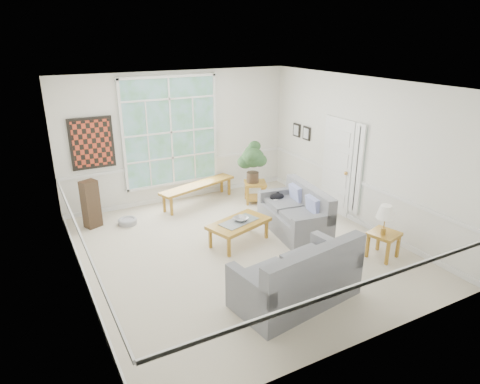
# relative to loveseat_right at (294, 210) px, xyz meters

# --- Properties ---
(floor) EXTENTS (5.50, 6.00, 0.01)m
(floor) POSITION_rel_loveseat_right_xyz_m (-1.32, -0.18, -0.46)
(floor) COLOR beige
(floor) RESTS_ON ground
(ceiling) EXTENTS (5.50, 6.00, 0.02)m
(ceiling) POSITION_rel_loveseat_right_xyz_m (-1.32, -0.18, 2.54)
(ceiling) COLOR white
(ceiling) RESTS_ON ground
(wall_back) EXTENTS (5.50, 0.02, 3.00)m
(wall_back) POSITION_rel_loveseat_right_xyz_m (-1.32, 2.82, 1.04)
(wall_back) COLOR silver
(wall_back) RESTS_ON ground
(wall_front) EXTENTS (5.50, 0.02, 3.00)m
(wall_front) POSITION_rel_loveseat_right_xyz_m (-1.32, -3.18, 1.04)
(wall_front) COLOR silver
(wall_front) RESTS_ON ground
(wall_left) EXTENTS (0.02, 6.00, 3.00)m
(wall_left) POSITION_rel_loveseat_right_xyz_m (-4.07, -0.18, 1.04)
(wall_left) COLOR silver
(wall_left) RESTS_ON ground
(wall_right) EXTENTS (0.02, 6.00, 3.00)m
(wall_right) POSITION_rel_loveseat_right_xyz_m (1.43, -0.18, 1.04)
(wall_right) COLOR silver
(wall_right) RESTS_ON ground
(window_back) EXTENTS (2.30, 0.08, 2.40)m
(window_back) POSITION_rel_loveseat_right_xyz_m (-1.52, 2.78, 1.19)
(window_back) COLOR white
(window_back) RESTS_ON wall_back
(entry_door) EXTENTS (0.08, 0.90, 2.10)m
(entry_door) POSITION_rel_loveseat_right_xyz_m (1.39, 0.42, 0.59)
(entry_door) COLOR white
(entry_door) RESTS_ON floor
(door_sidelight) EXTENTS (0.08, 0.26, 1.90)m
(door_sidelight) POSITION_rel_loveseat_right_xyz_m (1.39, -0.21, 0.69)
(door_sidelight) COLOR white
(door_sidelight) RESTS_ON wall_right
(wall_art) EXTENTS (0.90, 0.06, 1.10)m
(wall_art) POSITION_rel_loveseat_right_xyz_m (-3.27, 2.77, 1.14)
(wall_art) COLOR maroon
(wall_art) RESTS_ON wall_back
(wall_frame_near) EXTENTS (0.04, 0.26, 0.32)m
(wall_frame_near) POSITION_rel_loveseat_right_xyz_m (1.39, 1.57, 1.09)
(wall_frame_near) COLOR black
(wall_frame_near) RESTS_ON wall_right
(wall_frame_far) EXTENTS (0.04, 0.26, 0.32)m
(wall_frame_far) POSITION_rel_loveseat_right_xyz_m (1.39, 1.97, 1.09)
(wall_frame_far) COLOR black
(wall_frame_far) RESTS_ON wall_right
(loveseat_right) EXTENTS (1.09, 1.79, 0.91)m
(loveseat_right) POSITION_rel_loveseat_right_xyz_m (0.00, 0.00, 0.00)
(loveseat_right) COLOR slate
(loveseat_right) RESTS_ON floor
(loveseat_front) EXTENTS (1.98, 1.22, 1.01)m
(loveseat_front) POSITION_rel_loveseat_right_xyz_m (-1.36, -1.97, 0.05)
(loveseat_front) COLOR slate
(loveseat_front) RESTS_ON floor
(coffee_table) EXTENTS (1.32, 0.97, 0.44)m
(coffee_table) POSITION_rel_loveseat_right_xyz_m (-1.22, 0.06, -0.24)
(coffee_table) COLOR #A17223
(coffee_table) RESTS_ON floor
(pewter_bowl) EXTENTS (0.44, 0.44, 0.08)m
(pewter_bowl) POSITION_rel_loveseat_right_xyz_m (-1.18, 0.08, 0.02)
(pewter_bowl) COLOR #949498
(pewter_bowl) RESTS_ON coffee_table
(window_bench) EXTENTS (2.01, 0.97, 0.46)m
(window_bench) POSITION_rel_loveseat_right_xyz_m (-1.10, 2.31, -0.22)
(window_bench) COLOR #A17223
(window_bench) RESTS_ON floor
(end_table) EXTENTS (0.65, 0.65, 0.49)m
(end_table) POSITION_rel_loveseat_right_xyz_m (0.11, 1.74, -0.21)
(end_table) COLOR #A17223
(end_table) RESTS_ON floor
(houseplant) EXTENTS (0.58, 0.58, 0.98)m
(houseplant) POSITION_rel_loveseat_right_xyz_m (0.05, 1.76, 0.52)
(houseplant) COLOR #294A26
(houseplant) RESTS_ON end_table
(side_table) EXTENTS (0.59, 0.59, 0.48)m
(side_table) POSITION_rel_loveseat_right_xyz_m (0.77, -1.65, -0.21)
(side_table) COLOR #A17223
(side_table) RESTS_ON floor
(table_lamp) EXTENTS (0.40, 0.40, 0.54)m
(table_lamp) POSITION_rel_loveseat_right_xyz_m (0.69, -1.68, 0.30)
(table_lamp) COLOR silver
(table_lamp) RESTS_ON side_table
(pet_bed) EXTENTS (0.49, 0.49, 0.12)m
(pet_bed) POSITION_rel_loveseat_right_xyz_m (-2.88, 1.93, -0.40)
(pet_bed) COLOR gray
(pet_bed) RESTS_ON floor
(floor_speaker) EXTENTS (0.38, 0.34, 1.00)m
(floor_speaker) POSITION_rel_loveseat_right_xyz_m (-3.54, 2.15, 0.04)
(floor_speaker) COLOR #39281A
(floor_speaker) RESTS_ON floor
(cat) EXTENTS (0.38, 0.32, 0.15)m
(cat) POSITION_rel_loveseat_right_xyz_m (-0.02, 0.60, 0.09)
(cat) COLOR black
(cat) RESTS_ON loveseat_right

